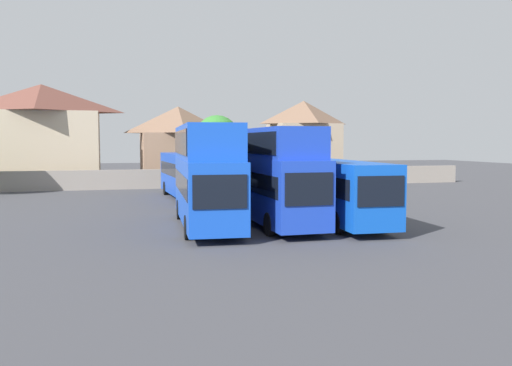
{
  "coord_description": "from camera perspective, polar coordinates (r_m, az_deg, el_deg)",
  "views": [
    {
      "loc": [
        -8.04,
        -27.03,
        4.38
      ],
      "look_at": [
        0.0,
        3.0,
        2.02
      ],
      "focal_mm": 38.27,
      "sensor_mm": 36.0,
      "label": 1
    }
  ],
  "objects": [
    {
      "name": "tree_left_of_lot",
      "position": [
        54.92,
        -4.09,
        4.77
      ],
      "size": [
        4.42,
        4.42,
        7.03
      ],
      "color": "brown",
      "rests_on": "ground"
    },
    {
      "name": "depot_boundary_wall",
      "position": [
        52.16,
        -6.09,
        0.5
      ],
      "size": [
        56.0,
        0.5,
        1.8
      ],
      "primitive_type": "cube",
      "color": "gray",
      "rests_on": "ground"
    },
    {
      "name": "bus_4",
      "position": [
        42.11,
        -7.18,
        1.04
      ],
      "size": [
        3.04,
        11.7,
        3.45
      ],
      "rotation": [
        0.0,
        0.0,
        -1.53
      ],
      "color": "#1140C0",
      "rests_on": "ground"
    },
    {
      "name": "bus_3",
      "position": [
        29.71,
        8.13,
        -0.44
      ],
      "size": [
        2.96,
        11.63,
        3.36
      ],
      "rotation": [
        0.0,
        0.0,
        -1.61
      ],
      "color": "blue",
      "rests_on": "ground"
    },
    {
      "name": "house_terrace_left",
      "position": [
        58.28,
        -21.43,
        4.77
      ],
      "size": [
        11.38,
        8.22,
        10.03
      ],
      "color": "#C6B293",
      "rests_on": "ground"
    },
    {
      "name": "house_terrace_centre",
      "position": [
        58.58,
        -8.11,
        4.07
      ],
      "size": [
        8.03,
        7.75,
        8.09
      ],
      "color": "#9E7A60",
      "rests_on": "ground"
    },
    {
      "name": "house_terrace_right",
      "position": [
        62.76,
        4.99,
        4.53
      ],
      "size": [
        7.43,
        6.66,
        9.01
      ],
      "color": "tan",
      "rests_on": "ground"
    },
    {
      "name": "bus_1",
      "position": [
        27.86,
        -5.24,
        1.31
      ],
      "size": [
        3.29,
        10.85,
        5.19
      ],
      "rotation": [
        0.0,
        0.0,
        -1.64
      ],
      "color": "blue",
      "rests_on": "ground"
    },
    {
      "name": "bus_2",
      "position": [
        28.7,
        1.68,
        1.28
      ],
      "size": [
        2.66,
        10.73,
        5.06
      ],
      "rotation": [
        0.0,
        0.0,
        -1.56
      ],
      "color": "blue",
      "rests_on": "ground"
    },
    {
      "name": "bus_5",
      "position": [
        42.72,
        -1.27,
        2.1
      ],
      "size": [
        3.05,
        10.72,
        4.8
      ],
      "rotation": [
        0.0,
        0.0,
        -1.62
      ],
      "color": "blue",
      "rests_on": "ground"
    },
    {
      "name": "ground",
      "position": [
        45.95,
        -4.84,
        -1.14
      ],
      "size": [
        140.0,
        140.0,
        0.0
      ],
      "primitive_type": "plane",
      "color": "#424247"
    }
  ]
}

